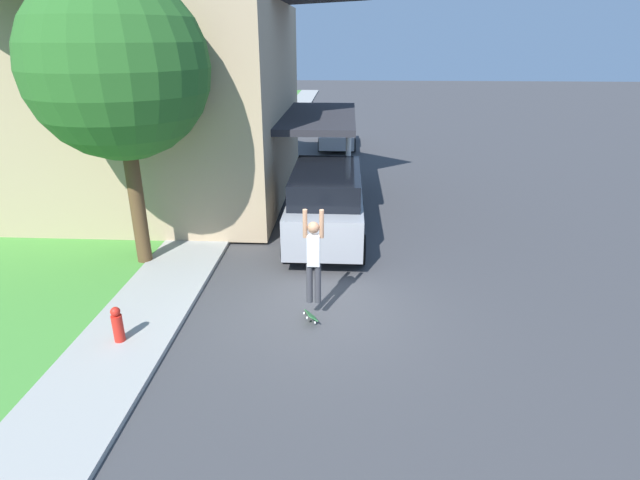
% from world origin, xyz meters
% --- Properties ---
extents(ground_plane, '(120.00, 120.00, 0.00)m').
position_xyz_m(ground_plane, '(0.00, 0.00, 0.00)').
color(ground_plane, '#3D3D3F').
extents(lawn, '(10.00, 80.00, 0.08)m').
position_xyz_m(lawn, '(-8.00, 6.00, 0.04)').
color(lawn, '#478E38').
rests_on(lawn, ground_plane).
extents(sidewalk, '(1.80, 80.00, 0.10)m').
position_xyz_m(sidewalk, '(-3.60, 6.00, 0.05)').
color(sidewalk, '#9E9E99').
rests_on(sidewalk, ground_plane).
extents(house, '(13.79, 9.73, 9.55)m').
position_xyz_m(house, '(-7.08, 7.88, 5.02)').
color(house, tan).
rests_on(house, lawn).
extents(lawn_tree_near, '(4.09, 4.09, 6.74)m').
position_xyz_m(lawn_tree_near, '(-4.57, 2.09, 4.75)').
color(lawn_tree_near, brown).
rests_on(lawn_tree_near, lawn).
extents(suv_parked, '(2.13, 4.41, 2.07)m').
position_xyz_m(suv_parked, '(0.01, 3.80, 1.12)').
color(suv_parked, gray).
rests_on(suv_parked, ground_plane).
extents(car_down_street, '(1.88, 4.52, 1.32)m').
position_xyz_m(car_down_street, '(0.01, 17.14, 0.66)').
color(car_down_street, '#B7B7BC').
rests_on(car_down_street, ground_plane).
extents(skateboarder, '(0.41, 0.23, 2.00)m').
position_xyz_m(skateboarder, '(-0.06, -0.33, 1.40)').
color(skateboarder, '#38383D').
rests_on(skateboarder, ground_plane).
extents(skateboard, '(0.35, 0.71, 0.39)m').
position_xyz_m(skateboard, '(-0.11, -0.41, 0.08)').
color(skateboard, '#337F3D').
rests_on(skateboard, ground_plane).
extents(fire_hydrant, '(0.20, 0.20, 0.71)m').
position_xyz_m(fire_hydrant, '(-3.64, -1.54, 0.44)').
color(fire_hydrant, red).
rests_on(fire_hydrant, sidewalk).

